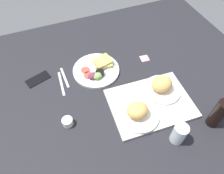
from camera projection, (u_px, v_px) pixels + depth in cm
name	position (u px, v px, depth cm)	size (l,w,h in cm)	color
ground_plane	(113.00, 88.00, 125.62)	(190.00, 150.00, 3.00)	black
serving_tray	(150.00, 103.00, 116.16)	(45.00, 33.00, 1.60)	#B2B2AD
bread_plate_near	(162.00, 86.00, 117.90)	(21.19, 21.19, 9.63)	white
bread_plate_far	(138.00, 112.00, 107.79)	(21.98, 21.98, 9.12)	white
plate_with_salad	(97.00, 69.00, 130.71)	(29.18, 29.18, 5.40)	white
drinking_glass	(179.00, 134.00, 99.09)	(6.74, 6.74, 12.14)	silver
soda_bottle	(218.00, 114.00, 102.35)	(6.40, 6.40, 18.22)	black
espresso_cup	(68.00, 122.00, 107.57)	(5.60, 5.60, 4.00)	silver
fork	(65.00, 77.00, 128.54)	(17.00, 1.40, 0.50)	#B7B7BC
knife	(61.00, 83.00, 125.57)	(19.00, 1.40, 0.50)	#B7B7BC
cell_phone	(38.00, 79.00, 127.54)	(14.40, 7.20, 0.80)	black
sticky_note	(145.00, 58.00, 139.12)	(5.60, 5.60, 0.12)	pink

